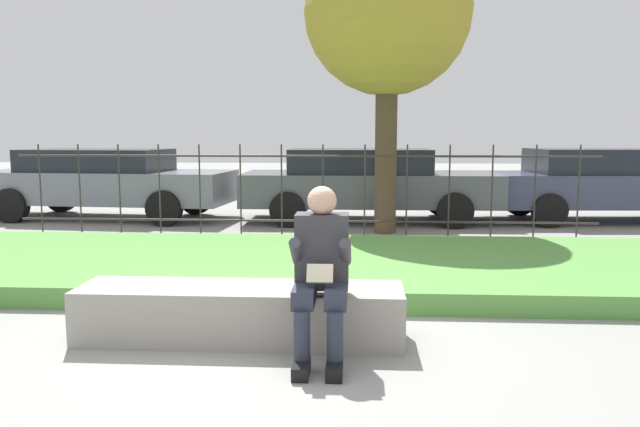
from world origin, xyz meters
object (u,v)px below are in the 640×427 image
Objects in this scene: car_parked_left at (105,181)px; stone_bench at (241,316)px; tree_behind_fence at (388,13)px; person_seated_reader at (321,267)px; car_parked_right at (605,183)px; car_parked_center at (367,182)px.

stone_bench is at bearing -55.72° from car_parked_left.
person_seated_reader is at bearing -96.83° from tree_behind_fence.
car_parked_right is 5.16m from tree_behind_fence.
tree_behind_fence reaches higher than car_parked_center.
person_seated_reader is (0.64, -0.33, 0.47)m from stone_bench.
car_parked_right is (9.27, 0.19, -0.00)m from car_parked_left.
car_parked_left is 0.99× the size of tree_behind_fence.
car_parked_left is at bearing 178.95° from car_parked_center.
car_parked_right is at bearing 2.72° from car_parked_center.
person_seated_reader is at bearing -126.21° from car_parked_right.
car_parked_center is 0.96× the size of car_parked_left.
tree_behind_fence reaches higher than person_seated_reader.
stone_bench is at bearing 152.92° from person_seated_reader.
tree_behind_fence is (1.33, 5.41, 3.27)m from stone_bench.
tree_behind_fence is (0.28, -1.37, 2.74)m from car_parked_center.
stone_bench is 0.86m from person_seated_reader.
tree_behind_fence reaches higher than car_parked_left.
car_parked_left is (-4.52, 7.16, 0.05)m from person_seated_reader.
car_parked_center is 4.94m from car_parked_left.
stone_bench is at bearing -103.84° from tree_behind_fence.
car_parked_center reaches higher than stone_bench.
stone_bench is at bearing -130.88° from car_parked_right.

